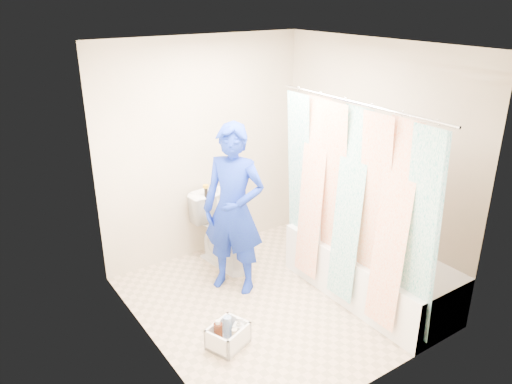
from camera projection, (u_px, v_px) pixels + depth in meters
floor at (273, 301)px, 4.84m from camera, size 2.60×2.60×0.00m
ceiling at (277, 45)px, 3.94m from camera, size 2.40×2.60×0.02m
wall_back at (204, 150)px, 5.39m from camera, size 2.40×0.02×2.40m
wall_front at (387, 244)px, 3.40m from camera, size 2.40×0.02×2.40m
wall_left at (146, 219)px, 3.77m from camera, size 0.02×2.60×2.40m
wall_right at (371, 162)px, 5.02m from camera, size 0.02×2.60×2.40m
bathtub at (369, 270)px, 4.86m from camera, size 0.70×1.75×0.50m
curtain_rod at (358, 103)px, 4.06m from camera, size 0.02×1.90×0.02m
shower_curtain at (350, 208)px, 4.40m from camera, size 0.06×1.75×1.80m
toilet at (225, 232)px, 5.36m from camera, size 0.53×0.81×0.78m
tank_lid at (232, 230)px, 5.25m from camera, size 0.50×0.26×0.04m
tank_internals at (209, 195)px, 5.34m from camera, size 0.19×0.06×0.26m
plumber at (234, 210)px, 4.78m from camera, size 0.69×0.74×1.70m
cleaning_caddy at (229, 336)px, 4.21m from camera, size 0.39×0.36×0.25m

